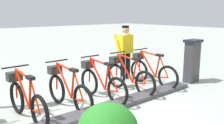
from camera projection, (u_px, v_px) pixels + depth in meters
name	position (u px, v px, depth m)	size (l,w,h in m)	color
ground_plane	(92.00, 115.00, 5.09)	(60.00, 60.00, 0.00)	#A7B1A7
dock_rail_base	(92.00, 112.00, 5.08)	(0.44, 6.28, 0.10)	#47474C
payment_kiosk	(192.00, 60.00, 7.37)	(0.36, 0.52, 1.28)	#38383D
bike_docked_0	(151.00, 70.00, 7.09)	(1.72, 0.54, 1.02)	black
bike_docked_1	(128.00, 76.00, 6.51)	(1.72, 0.54, 1.02)	black
bike_docked_2	(100.00, 82.00, 5.93)	(1.72, 0.54, 1.02)	black
bike_docked_3	(67.00, 90.00, 5.35)	(1.72, 0.54, 1.02)	black
bike_docked_4	(25.00, 99.00, 4.76)	(1.72, 0.54, 1.02)	black
worker_near_rack	(125.00, 50.00, 7.71)	(0.51, 0.66, 1.66)	white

